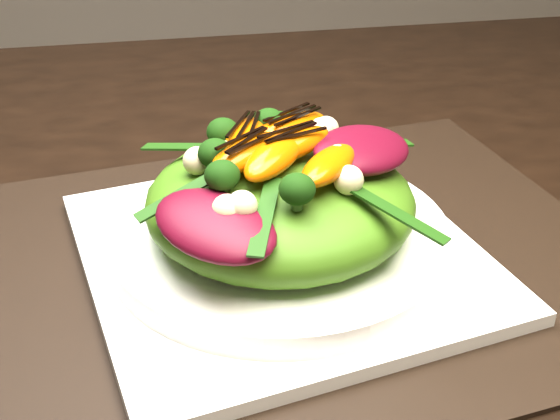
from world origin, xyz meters
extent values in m
cube|color=black|center=(0.00, 0.00, 0.73)|extent=(1.60, 0.90, 0.75)
cube|color=black|center=(0.21, -0.15, 0.75)|extent=(0.59, 0.48, 0.00)
cube|color=white|center=(0.21, -0.15, 0.76)|extent=(0.34, 0.34, 0.01)
cylinder|color=white|center=(0.21, -0.15, 0.78)|extent=(0.34, 0.34, 0.02)
ellipsoid|color=#477615|center=(0.21, -0.15, 0.81)|extent=(0.27, 0.27, 0.07)
ellipsoid|color=#4A0716|center=(0.27, -0.15, 0.85)|extent=(0.11, 0.10, 0.02)
ellipsoid|color=#C64E03|center=(0.20, -0.12, 0.85)|extent=(0.07, 0.05, 0.02)
sphere|color=black|center=(0.13, -0.11, 0.84)|extent=(0.05, 0.05, 0.03)
sphere|color=beige|center=(0.24, -0.19, 0.85)|extent=(0.02, 0.02, 0.02)
cube|color=black|center=(0.20, -0.12, 0.86)|extent=(0.05, 0.02, 0.00)
camera|label=1|loc=(0.12, -0.63, 1.09)|focal=48.00mm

